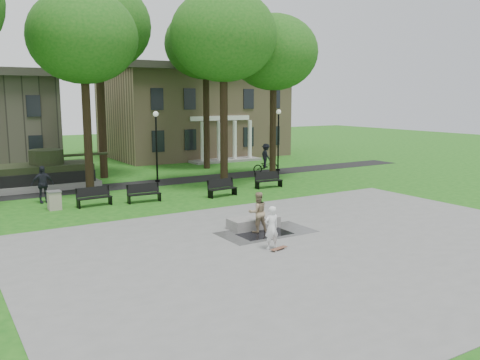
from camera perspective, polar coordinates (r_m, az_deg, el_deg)
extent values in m
plane|color=#175313|center=(23.66, 1.14, -4.48)|extent=(120.00, 120.00, 0.00)
cube|color=gray|center=(19.79, 9.08, -7.32)|extent=(22.00, 16.00, 0.02)
cube|color=black|center=(34.16, -9.83, -0.35)|extent=(44.00, 2.60, 0.01)
cube|color=#9E8460|center=(50.60, -5.35, 7.37)|extent=(16.00, 11.00, 8.00)
cube|color=#38332D|center=(50.64, -5.42, 12.23)|extent=(17.00, 12.00, 0.60)
cube|color=silver|center=(45.75, -2.25, 6.95)|extent=(6.00, 0.30, 0.40)
cylinder|color=black|center=(30.90, -16.78, 5.86)|extent=(0.48, 0.48, 8.00)
ellipsoid|color=#175413|center=(31.04, -17.22, 15.10)|extent=(6.20, 6.20, 5.27)
cylinder|color=black|center=(32.10, -1.83, 6.64)|extent=(0.50, 0.50, 8.32)
ellipsoid|color=#175413|center=(32.29, -1.87, 15.90)|extent=(6.60, 6.60, 5.61)
cylinder|color=black|center=(35.38, 3.73, 6.34)|extent=(0.46, 0.46, 7.68)
ellipsoid|color=#175413|center=(35.47, 3.81, 14.11)|extent=(6.00, 6.00, 5.10)
cylinder|color=black|center=(36.84, -15.29, 7.40)|extent=(0.54, 0.54, 9.28)
ellipsoid|color=#175413|center=(37.14, -15.69, 16.37)|extent=(7.20, 7.20, 6.12)
cylinder|color=black|center=(40.54, -3.80, 7.39)|extent=(0.50, 0.50, 8.64)
ellipsoid|color=#175413|center=(40.73, -3.88, 15.00)|extent=(6.40, 6.40, 5.44)
cylinder|color=black|center=(34.33, -9.34, 3.41)|extent=(0.12, 0.12, 4.40)
sphere|color=silver|center=(34.18, -9.45, 7.33)|extent=(0.36, 0.36, 0.36)
cylinder|color=black|center=(34.61, -9.25, -0.08)|extent=(0.32, 0.32, 0.16)
cylinder|color=black|center=(39.22, 4.32, 4.22)|extent=(0.12, 0.12, 4.40)
sphere|color=silver|center=(39.09, 4.36, 7.65)|extent=(0.36, 0.36, 0.36)
cylinder|color=black|center=(39.46, 4.28, 1.15)|extent=(0.32, 0.32, 0.16)
cube|color=gray|center=(34.27, -21.24, -0.48)|extent=(6.50, 3.40, 0.40)
cube|color=#252B16|center=(34.16, -21.31, 0.76)|extent=(5.80, 2.80, 1.10)
cube|color=black|center=(32.87, -20.86, 0.12)|extent=(5.80, 0.35, 0.70)
cube|color=black|center=(35.50, -21.70, 0.71)|extent=(5.80, 0.35, 0.70)
cylinder|color=#252B16|center=(34.09, -20.92, 2.46)|extent=(2.10, 2.10, 0.90)
cylinder|color=#252B16|center=(34.59, -17.18, 2.74)|extent=(3.20, 0.18, 0.18)
cube|color=black|center=(21.18, 2.83, -6.08)|extent=(2.20, 1.20, 0.00)
cube|color=gray|center=(22.12, 1.53, -4.81)|extent=(2.21, 1.03, 0.45)
cube|color=brown|center=(19.07, 4.38, -7.73)|extent=(0.81, 0.38, 0.07)
imported|color=white|center=(18.98, 3.55, -5.35)|extent=(0.60, 0.39, 1.63)
imported|color=#968161|center=(21.26, 2.01, -3.63)|extent=(0.92, 0.76, 1.72)
imported|color=black|center=(29.24, -21.30, -0.46)|extent=(1.21, 0.57, 2.01)
imported|color=black|center=(38.06, 2.92, 1.56)|extent=(2.13, 1.05, 1.07)
imported|color=black|center=(37.96, 2.93, 2.76)|extent=(0.85, 1.25, 1.78)
cube|color=black|center=(27.52, -16.03, -1.94)|extent=(1.83, 0.58, 0.05)
cube|color=black|center=(27.67, -16.18, -1.25)|extent=(1.81, 0.28, 0.50)
cube|color=black|center=(27.35, -17.73, -2.57)|extent=(0.09, 0.45, 0.45)
cube|color=black|center=(27.80, -14.33, -2.23)|extent=(0.09, 0.45, 0.45)
cube|color=black|center=(27.94, -10.71, -1.57)|extent=(1.82, 0.56, 0.05)
cube|color=black|center=(28.09, -10.89, -0.90)|extent=(1.81, 0.26, 0.50)
cube|color=black|center=(27.70, -12.33, -2.19)|extent=(0.09, 0.45, 0.45)
cube|color=black|center=(28.29, -9.09, -1.86)|extent=(0.09, 0.45, 0.45)
cube|color=black|center=(29.07, -1.97, -1.00)|extent=(1.84, 0.66, 0.05)
cube|color=black|center=(29.21, -2.19, -0.35)|extent=(1.81, 0.36, 0.50)
cube|color=black|center=(28.71, -3.44, -1.60)|extent=(0.11, 0.45, 0.45)
cube|color=black|center=(29.54, -0.54, -1.27)|extent=(0.11, 0.45, 0.45)
cube|color=black|center=(31.92, 3.26, -0.09)|extent=(1.82, 0.54, 0.05)
cube|color=black|center=(32.05, 3.04, 0.50)|extent=(1.81, 0.24, 0.50)
cube|color=black|center=(31.49, 1.98, -0.62)|extent=(0.08, 0.45, 0.45)
cube|color=black|center=(32.45, 4.48, -0.35)|extent=(0.08, 0.45, 0.45)
cube|color=#A19485|center=(27.34, -20.12, -2.22)|extent=(0.60, 0.60, 0.90)
cube|color=#4C4C4C|center=(27.25, -20.18, -1.23)|extent=(0.66, 0.66, 0.06)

